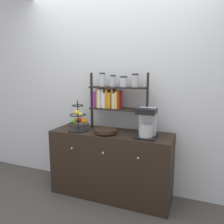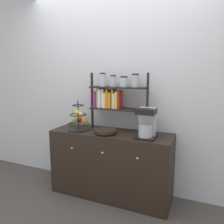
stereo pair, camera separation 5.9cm
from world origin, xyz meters
The scene contains 7 objects.
ground_plane centered at (0.00, 0.00, 0.00)m, with size 12.00×12.00×0.00m, color #47423D.
wall_back centered at (0.00, 0.51, 1.30)m, with size 7.00×0.05×2.60m, color silver.
sideboard centered at (0.00, 0.23, 0.40)m, with size 1.46×0.49×0.81m.
coffee_maker centered at (0.44, 0.19, 0.97)m, with size 0.21×0.23×0.33m.
fruit_stand centered at (-0.41, 0.18, 0.93)m, with size 0.26×0.26×0.37m.
wooden_bowl centered at (-0.03, 0.15, 0.84)m, with size 0.26×0.26×0.05m.
shelf_hutch centered at (-0.02, 0.36, 1.24)m, with size 0.74×0.20×0.70m.
Camera 2 is at (1.00, -2.09, 1.50)m, focal length 35.00 mm.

